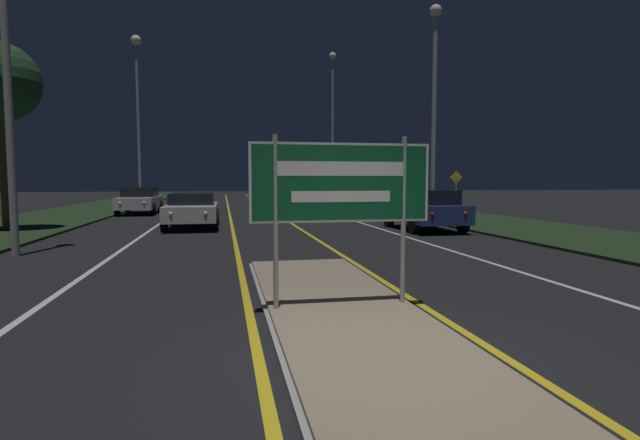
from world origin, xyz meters
The scene contains 19 objects.
ground_plane centered at (0.00, 0.00, 0.00)m, with size 160.00×160.00×0.00m, color black.
median_island centered at (0.00, 1.92, 0.04)m, with size 2.11×8.03×0.10m.
verge_left centered at (-9.50, 20.00, 0.04)m, with size 5.00×100.00×0.08m.
verge_right centered at (9.50, 20.00, 0.04)m, with size 5.00×100.00×0.08m.
centre_line_yellow_left centered at (-1.24, 25.00, 0.00)m, with size 0.12×70.00×0.01m.
centre_line_yellow_right centered at (1.24, 25.00, 0.00)m, with size 0.12×70.00×0.01m.
lane_line_white_left centered at (-4.20, 25.00, 0.00)m, with size 0.12×70.00×0.01m.
lane_line_white_right centered at (4.20, 25.00, 0.00)m, with size 0.12×70.00×0.01m.
edge_line_white_left centered at (-7.20, 25.00, 0.00)m, with size 0.10×70.00×0.01m.
edge_line_white_right centered at (7.20, 25.00, 0.00)m, with size 0.10×70.00×0.01m.
highway_sign centered at (0.00, 1.92, 1.71)m, with size 2.49×0.07×2.32m.
streetlight_left_far centered at (-6.51, 27.22, 7.05)m, with size 0.60×0.60×10.42m.
streetlight_right_near centered at (6.40, 13.47, 5.14)m, with size 0.46×0.46×8.42m.
streetlight_right_far centered at (6.54, 32.13, 7.13)m, with size 0.54×0.54×11.25m.
car_receding_0 centered at (5.66, 12.46, 0.77)m, with size 2.01×4.23×1.47m.
car_receding_1 centered at (5.63, 24.03, 0.78)m, with size 1.95×4.47×1.52m.
car_approaching_0 centered at (-2.75, 15.11, 0.72)m, with size 2.00×4.59×1.31m.
car_approaching_1 centered at (-6.03, 23.89, 0.76)m, with size 1.98×4.80×1.45m.
warning_sign centered at (9.04, 16.84, 1.40)m, with size 0.60×0.06×2.18m.
Camera 1 is at (-1.57, -4.66, 1.82)m, focal length 28.00 mm.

